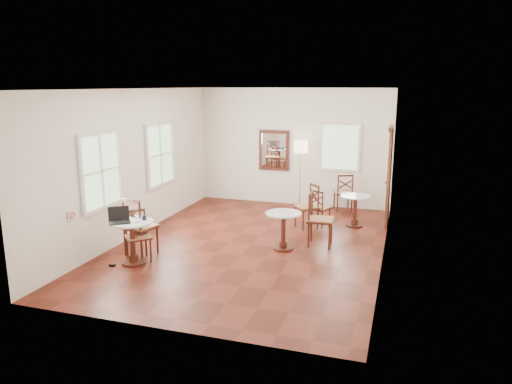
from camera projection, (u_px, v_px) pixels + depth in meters
The scene contains 17 objects.
ground at pixel (251, 245), 9.40m from camera, with size 7.00×7.00×0.00m, color #5B1B0F.
room_shell at pixel (253, 147), 9.26m from camera, with size 5.02×7.02×3.01m.
cafe_table_near at pixel (132, 238), 8.31m from camera, with size 0.73×0.73×0.77m.
cafe_table_mid at pixel (283, 227), 9.06m from camera, with size 0.68×0.68×0.72m.
cafe_table_back at pixel (355, 207), 10.56m from camera, with size 0.66×0.66×0.70m.
chair_near_a at pixel (139, 227), 8.74m from camera, with size 0.61×0.61×1.09m.
chair_near_b at pixel (138, 236), 8.49m from camera, with size 0.59×0.59×0.90m.
chair_mid_a at pixel (320, 208), 10.58m from camera, with size 0.50×0.50×0.83m.
chair_mid_b at pixel (319, 219), 9.28m from camera, with size 0.51×0.51×1.06m.
chair_back_a at pixel (343, 192), 11.86m from camera, with size 0.56×0.56×0.94m.
chair_back_b at pixel (308, 206), 10.45m from camera, with size 0.62×0.62×0.96m.
floor_lamp at pixel (301, 151), 11.93m from camera, with size 0.33×0.33×1.71m.
laptop at pixel (119, 218), 8.20m from camera, with size 0.46×0.44×0.25m.
mouse at pixel (123, 220), 8.26m from camera, with size 0.10×0.06×0.04m, color black.
navy_mug at pixel (144, 218), 8.32m from camera, with size 0.10×0.07×0.08m.
water_glass at pixel (137, 219), 8.18m from camera, with size 0.06×0.06×0.11m, color white.
power_adapter at pixel (112, 265), 8.28m from camera, with size 0.10×0.06×0.04m, color black.
Camera 1 is at (2.76, -8.51, 3.08)m, focal length 33.58 mm.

